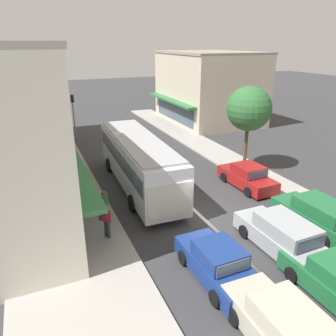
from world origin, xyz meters
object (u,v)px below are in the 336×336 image
object	(u,v)px
wagon_queue_far_back	(281,235)
pedestrian_with_handbag_near	(106,219)
parked_sedan_kerb_second	(247,177)
street_tree_right	(249,109)
parked_wagon_kerb_front	(318,216)
city_bus	(138,159)
wagon_adjacent_lane_lead	(288,333)
sedan_behind_bus_near	(218,263)
traffic_light_downstreet	(73,109)
pedestrian_browsing_midblock	(104,203)

from	to	relation	value
wagon_queue_far_back	pedestrian_with_handbag_near	bearing A→B (deg)	151.04
parked_sedan_kerb_second	street_tree_right	size ratio (longest dim) A/B	0.72
parked_wagon_kerb_front	pedestrian_with_handbag_near	bearing A→B (deg)	161.84
city_bus	wagon_adjacent_lane_lead	distance (m)	13.13
sedan_behind_bus_near	traffic_light_downstreet	xyz separation A→B (m)	(-2.10, 22.12, 2.19)
traffic_light_downstreet	sedan_behind_bus_near	bearing A→B (deg)	-84.58
pedestrian_with_handbag_near	wagon_queue_far_back	bearing A→B (deg)	-28.96
traffic_light_downstreet	parked_wagon_kerb_front	bearing A→B (deg)	-67.97
street_tree_right	pedestrian_with_handbag_near	xyz separation A→B (m)	(-11.30, -5.06, -3.34)
wagon_adjacent_lane_lead	street_tree_right	xyz separation A→B (m)	(7.81, 13.06, 3.66)
street_tree_right	pedestrian_browsing_midblock	bearing A→B (deg)	-162.82
sedan_behind_bus_near	street_tree_right	world-z (taller)	street_tree_right
parked_wagon_kerb_front	wagon_queue_far_back	bearing A→B (deg)	-167.40
parked_wagon_kerb_front	traffic_light_downstreet	xyz separation A→B (m)	(-8.49, 20.98, 2.11)
wagon_adjacent_lane_lead	traffic_light_downstreet	xyz separation A→B (m)	(-2.25, 25.79, 2.11)
city_bus	wagon_queue_far_back	distance (m)	9.68
sedan_behind_bus_near	street_tree_right	bearing A→B (deg)	49.72
street_tree_right	pedestrian_browsing_midblock	distance (m)	11.99
city_bus	pedestrian_browsing_midblock	bearing A→B (deg)	-131.07
pedestrian_browsing_midblock	parked_wagon_kerb_front	bearing A→B (deg)	-27.17
street_tree_right	wagon_adjacent_lane_lead	bearing A→B (deg)	-120.87
traffic_light_downstreet	pedestrian_browsing_midblock	xyz separation A→B (m)	(-0.95, -16.13, -1.79)
parked_wagon_kerb_front	parked_sedan_kerb_second	distance (m)	5.61
parked_wagon_kerb_front	sedan_behind_bus_near	bearing A→B (deg)	-169.85
sedan_behind_bus_near	parked_wagon_kerb_front	size ratio (longest dim) A/B	0.93
city_bus	traffic_light_downstreet	xyz separation A→B (m)	(-2.03, 12.71, 0.97)
pedestrian_with_handbag_near	city_bus	bearing A→B (deg)	57.17
parked_sedan_kerb_second	pedestrian_with_handbag_near	bearing A→B (deg)	-165.90
street_tree_right	pedestrian_with_handbag_near	world-z (taller)	street_tree_right
wagon_queue_far_back	traffic_light_downstreet	distance (m)	22.44
city_bus	parked_wagon_kerb_front	xyz separation A→B (m)	(6.45, -8.27, -1.14)
sedan_behind_bus_near	parked_sedan_kerb_second	xyz separation A→B (m)	(6.28, 6.75, 0.00)
traffic_light_downstreet	pedestrian_with_handbag_near	bearing A→B (deg)	-93.99
sedan_behind_bus_near	pedestrian_with_handbag_near	xyz separation A→B (m)	(-3.34, 4.33, 0.40)
city_bus	traffic_light_downstreet	bearing A→B (deg)	99.10
parked_sedan_kerb_second	pedestrian_browsing_midblock	world-z (taller)	pedestrian_browsing_midblock
city_bus	pedestrian_browsing_midblock	world-z (taller)	city_bus
parked_sedan_kerb_second	street_tree_right	bearing A→B (deg)	57.60
parked_sedan_kerb_second	traffic_light_downstreet	xyz separation A→B (m)	(-8.38, 15.37, 2.19)
pedestrian_browsing_midblock	pedestrian_with_handbag_near	bearing A→B (deg)	-100.04
street_tree_right	pedestrian_browsing_midblock	world-z (taller)	street_tree_right
street_tree_right	pedestrian_browsing_midblock	size ratio (longest dim) A/B	3.65
city_bus	wagon_adjacent_lane_lead	world-z (taller)	city_bus
parked_sedan_kerb_second	sedan_behind_bus_near	bearing A→B (deg)	-132.94
wagon_queue_far_back	parked_wagon_kerb_front	xyz separation A→B (m)	(2.82, 0.63, 0.00)
wagon_adjacent_lane_lead	street_tree_right	distance (m)	15.65
wagon_adjacent_lane_lead	pedestrian_browsing_midblock	distance (m)	10.18
sedan_behind_bus_near	pedestrian_browsing_midblock	xyz separation A→B (m)	(-3.05, 5.99, 0.40)
sedan_behind_bus_near	street_tree_right	distance (m)	12.86
parked_wagon_kerb_front	street_tree_right	bearing A→B (deg)	79.22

